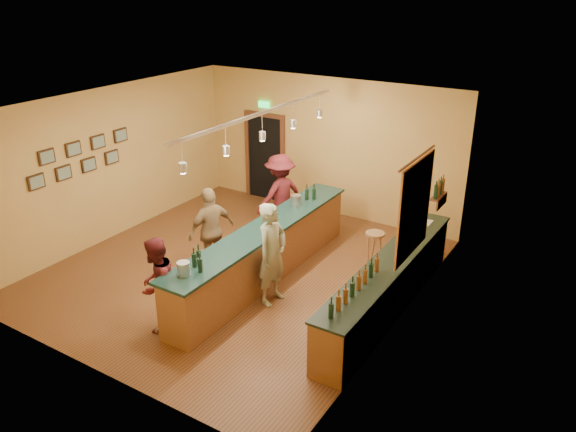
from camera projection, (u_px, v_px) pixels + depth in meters
The scene contains 18 objects.
floor at pixel (239, 270), 10.85m from camera, with size 7.00×7.00×0.00m, color #4F3116.
ceiling at pixel (232, 105), 9.58m from camera, with size 6.50×7.00×0.02m, color silver.
wall_back at pixel (327, 147), 12.95m from camera, with size 6.50×0.02×3.20m, color tan.
wall_front at pixel (79, 272), 7.48m from camera, with size 6.50×0.02×3.20m, color tan.
wall_left at pixel (112, 164), 11.79m from camera, with size 0.02×7.00×3.20m, color tan.
wall_right at pixel (405, 232), 8.64m from camera, with size 0.02×7.00×3.20m, color tan.
doorway at pixel (265, 155), 13.94m from camera, with size 1.15×0.09×2.48m.
tapestry at pixel (415, 208), 8.87m from camera, with size 0.03×1.40×1.60m, color #9A321E.
bottle_shelf at pixel (440, 190), 10.14m from camera, with size 0.17×0.55×0.54m.
picture_grid at pixel (81, 157), 11.04m from camera, with size 0.06×2.20×0.70m, color #382111, non-canonical shape.
back_counter at pixel (388, 285), 9.36m from camera, with size 0.60×4.55×1.27m.
tasting_bar at pixel (264, 249), 10.31m from camera, with size 0.73×5.10×1.38m.
pendant_track at pixel (262, 122), 9.38m from camera, with size 0.11×4.60×0.50m.
bartender at pixel (272, 254), 9.48m from camera, with size 0.66×0.44×1.82m, color gray.
customer_a at pixel (157, 285), 8.79m from camera, with size 0.76×0.59×1.56m, color #59191E.
customer_b at pixel (211, 230), 10.52m from camera, with size 0.99×0.41×1.69m, color #997A51.
customer_c at pixel (280, 194), 12.12m from camera, with size 1.15×0.66×1.78m, color #59191E.
bar_stool at pixel (375, 240), 10.70m from camera, with size 0.36×0.36×0.75m.
Camera 1 is at (5.84, -7.62, 5.24)m, focal length 35.00 mm.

